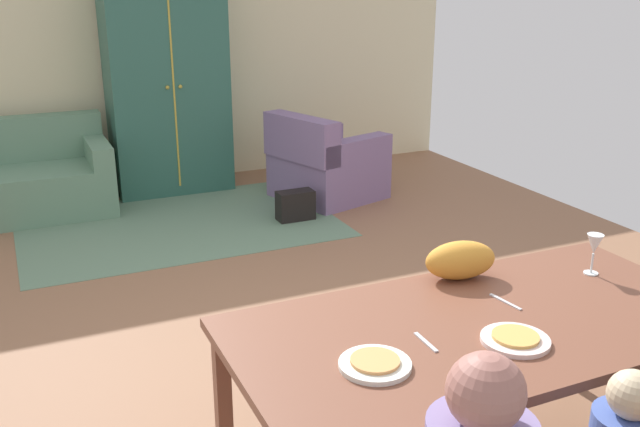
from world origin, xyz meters
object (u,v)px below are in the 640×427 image
object	(u,v)px
plate_near_child	(515,340)
handbag	(295,206)
plate_near_man	(375,365)
cat	(460,260)
armchair	(324,165)
armoire	(167,83)
wine_glass	(594,246)
dining_table	(483,336)

from	to	relation	value
plate_near_child	handbag	distance (m)	3.72
plate_near_man	cat	xyz separation A→B (m)	(0.69, 0.50, 0.08)
plate_near_child	armchair	xyz separation A→B (m)	(1.12, 4.09, -0.45)
armchair	handbag	size ratio (longest dim) A/B	3.36
armchair	armoire	size ratio (longest dim) A/B	0.51
cat	handbag	distance (m)	3.17
cat	wine_glass	bearing A→B (deg)	-9.74
dining_table	handbag	distance (m)	3.53
plate_near_child	armchair	distance (m)	4.27
plate_near_child	handbag	xyz separation A→B (m)	(0.63, 3.61, -0.64)
armchair	dining_table	bearing A→B (deg)	-106.03
plate_near_man	cat	world-z (taller)	cat
plate_near_child	armoire	distance (m)	5.00
cat	armoire	size ratio (longest dim) A/B	0.15
armoire	handbag	bearing A→B (deg)	-61.70
armchair	plate_near_man	bearing A→B (deg)	-112.47
plate_near_child	armchair	size ratio (longest dim) A/B	0.23
plate_near_man	handbag	size ratio (longest dim) A/B	0.78
plate_near_man	plate_near_child	distance (m)	0.55
plate_near_man	handbag	distance (m)	3.79
wine_glass	handbag	size ratio (longest dim) A/B	0.58
dining_table	armchair	world-z (taller)	armchair
dining_table	armchair	xyz separation A→B (m)	(1.12, 3.91, -0.38)
plate_near_man	cat	size ratio (longest dim) A/B	0.78
dining_table	armoire	world-z (taller)	armoire
wine_glass	armoire	xyz separation A→B (m)	(-0.83, 4.63, 0.16)
wine_glass	armoire	world-z (taller)	armoire
dining_table	wine_glass	size ratio (longest dim) A/B	10.64
plate_near_man	dining_table	bearing A→B (deg)	12.44
handbag	cat	bearing A→B (deg)	-98.87
wine_glass	handbag	distance (m)	3.34
plate_near_man	wine_glass	xyz separation A→B (m)	(1.26, 0.30, 0.12)
plate_near_child	cat	xyz separation A→B (m)	(0.15, 0.56, 0.08)
plate_near_man	armoire	distance (m)	4.96
plate_near_child	cat	bearing A→B (deg)	75.07
plate_near_man	handbag	world-z (taller)	plate_near_man
armchair	cat	bearing A→B (deg)	-105.42
plate_near_child	armoire	xyz separation A→B (m)	(-0.12, 4.99, 0.28)
cat	armoire	distance (m)	4.44
dining_table	handbag	world-z (taller)	dining_table
dining_table	wine_glass	xyz separation A→B (m)	(0.71, 0.18, 0.20)
wine_glass	cat	world-z (taller)	wine_glass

